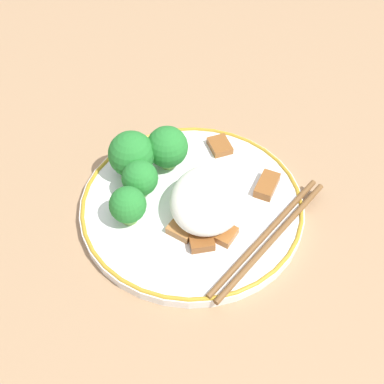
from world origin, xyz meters
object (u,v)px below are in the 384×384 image
object	(u,v)px
plate	(192,205)
broccoli_back_left	(167,147)
broccoli_mid_left	(128,205)
chopsticks	(269,237)
broccoli_back_right	(140,179)
broccoli_back_center	(132,154)

from	to	relation	value
plate	broccoli_back_left	size ratio (longest dim) A/B	4.60
broccoli_mid_left	plate	bearing A→B (deg)	121.68
chopsticks	broccoli_back_left	bearing A→B (deg)	-121.72
broccoli_back_right	chopsticks	bearing A→B (deg)	79.02
plate	broccoli_mid_left	xyz separation A→B (m)	(0.04, -0.06, 0.03)
broccoli_mid_left	broccoli_back_center	bearing A→B (deg)	-166.62
broccoli_back_left	broccoli_back_right	xyz separation A→B (m)	(0.05, -0.02, -0.00)
plate	broccoli_back_right	size ratio (longest dim) A/B	5.28
broccoli_back_left	broccoli_back_center	size ratio (longest dim) A/B	0.95
broccoli_back_center	chopsticks	distance (m)	0.19
broccoli_back_right	broccoli_back_left	bearing A→B (deg)	161.08
broccoli_back_center	broccoli_back_right	size ratio (longest dim) A/B	1.21
broccoli_mid_left	chopsticks	xyz separation A→B (m)	(-0.01, 0.16, -0.02)
broccoli_back_right	plate	bearing A→B (deg)	91.03
broccoli_back_right	chopsticks	distance (m)	0.16
plate	broccoli_back_left	xyz separation A→B (m)	(-0.05, -0.04, 0.04)
broccoli_mid_left	chopsticks	bearing A→B (deg)	92.94
plate	broccoli_back_center	size ratio (longest dim) A/B	4.37
plate	chopsticks	size ratio (longest dim) A/B	1.39
broccoli_back_center	broccoli_back_right	distance (m)	0.04
broccoli_back_left	broccoli_back_center	bearing A→B (deg)	-60.42
plate	broccoli_back_center	xyz separation A→B (m)	(-0.03, -0.08, 0.04)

